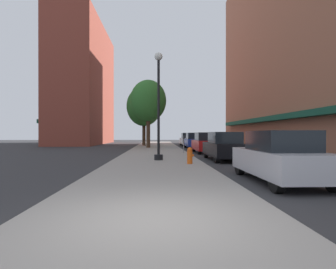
% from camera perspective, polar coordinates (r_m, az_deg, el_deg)
% --- Properties ---
extents(ground_plane, '(90.00, 90.00, 0.00)m').
position_cam_1_polar(ground_plane, '(22.99, 7.57, -3.72)').
color(ground_plane, '#2D2D30').
extents(sidewalk_slab, '(4.80, 50.00, 0.12)m').
position_cam_1_polar(sidewalk_slab, '(23.65, -2.46, -3.46)').
color(sidewalk_slab, gray).
rests_on(sidewalk_slab, ground).
extents(building_right_brick, '(6.80, 40.00, 24.39)m').
position_cam_1_polar(building_right_brick, '(32.29, 27.03, 19.35)').
color(building_right_brick, '#9E6047').
rests_on(building_right_brick, ground).
extents(building_far_background, '(6.80, 18.00, 17.76)m').
position_cam_1_polar(building_far_background, '(43.66, -17.22, 9.80)').
color(building_far_background, brown).
rests_on(building_far_background, ground).
extents(lamppost, '(0.48, 0.48, 5.90)m').
position_cam_1_polar(lamppost, '(14.93, -2.01, 6.49)').
color(lamppost, black).
rests_on(lamppost, sidewalk_slab).
extents(fire_hydrant, '(0.33, 0.26, 0.79)m').
position_cam_1_polar(fire_hydrant, '(13.03, 4.62, -4.42)').
color(fire_hydrant, '#E05614').
rests_on(fire_hydrant, sidewalk_slab).
extents(parking_meter_near, '(0.14, 0.09, 1.31)m').
position_cam_1_polar(parking_meter_near, '(20.30, 3.31, -1.55)').
color(parking_meter_near, slate).
rests_on(parking_meter_near, sidewalk_slab).
extents(tree_near, '(4.19, 4.19, 7.18)m').
position_cam_1_polar(tree_near, '(33.13, -5.10, 5.93)').
color(tree_near, '#422D1E').
rests_on(tree_near, sidewalk_slab).
extents(tree_mid, '(3.73, 3.73, 7.00)m').
position_cam_1_polar(tree_mid, '(28.23, -4.19, 7.07)').
color(tree_mid, '#422D1E').
rests_on(tree_mid, sidewalk_slab).
extents(car_silver, '(1.80, 4.30, 1.66)m').
position_cam_1_polar(car_silver, '(9.45, 22.36, -4.42)').
color(car_silver, black).
rests_on(car_silver, ground).
extents(car_black, '(1.80, 4.30, 1.66)m').
position_cam_1_polar(car_black, '(16.22, 11.74, -2.49)').
color(car_black, black).
rests_on(car_black, ground).
extents(car_red, '(1.80, 4.30, 1.66)m').
position_cam_1_polar(car_red, '(22.03, 7.99, -1.78)').
color(car_red, black).
rests_on(car_red, ground).
extents(car_blue, '(1.80, 4.30, 1.66)m').
position_cam_1_polar(car_blue, '(28.84, 5.54, -1.31)').
color(car_blue, black).
rests_on(car_blue, ground).
extents(car_white, '(1.80, 4.30, 1.66)m').
position_cam_1_polar(car_white, '(34.57, 4.24, -1.06)').
color(car_white, black).
rests_on(car_white, ground).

